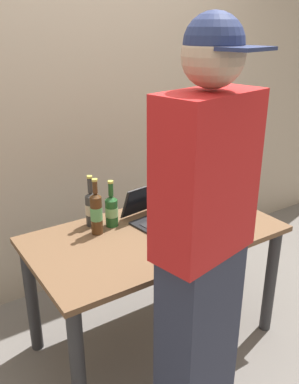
{
  "coord_description": "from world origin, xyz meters",
  "views": [
    {
      "loc": [
        -1.16,
        -1.7,
        1.82
      ],
      "look_at": [
        -0.04,
        0.0,
        0.99
      ],
      "focal_mm": 38.68,
      "sensor_mm": 36.0,
      "label": 1
    }
  ],
  "objects_px": {
    "laptop": "(158,213)",
    "person_figure": "(202,255)",
    "coffee_mug": "(218,211)",
    "beer_bottle_green": "(112,210)",
    "beer_bottle_amber": "(91,207)",
    "beer_bottle_brown": "(96,212)"
  },
  "relations": [
    {
      "from": "beer_bottle_amber",
      "to": "person_figure",
      "type": "height_order",
      "value": "person_figure"
    },
    {
      "from": "beer_bottle_green",
      "to": "beer_bottle_amber",
      "type": "xyz_separation_m",
      "value": [
        -0.09,
        0.07,
        0.01
      ]
    },
    {
      "from": "laptop",
      "to": "person_figure",
      "type": "bearing_deg",
      "value": -111.73
    },
    {
      "from": "laptop",
      "to": "person_figure",
      "type": "height_order",
      "value": "person_figure"
    },
    {
      "from": "beer_bottle_brown",
      "to": "coffee_mug",
      "type": "height_order",
      "value": "beer_bottle_brown"
    },
    {
      "from": "beer_bottle_green",
      "to": "beer_bottle_brown",
      "type": "distance_m",
      "value": 0.12
    },
    {
      "from": "person_figure",
      "to": "coffee_mug",
      "type": "distance_m",
      "value": 0.84
    },
    {
      "from": "laptop",
      "to": "beer_bottle_green",
      "type": "bearing_deg",
      "value": 162.03
    },
    {
      "from": "person_figure",
      "to": "beer_bottle_brown",
      "type": "bearing_deg",
      "value": 95.7
    },
    {
      "from": "beer_bottle_green",
      "to": "coffee_mug",
      "type": "distance_m",
      "value": 0.63
    },
    {
      "from": "person_figure",
      "to": "laptop",
      "type": "bearing_deg",
      "value": 68.27
    },
    {
      "from": "person_figure",
      "to": "coffee_mug",
      "type": "relative_size",
      "value": 14.63
    },
    {
      "from": "beer_bottle_green",
      "to": "coffee_mug",
      "type": "height_order",
      "value": "beer_bottle_green"
    },
    {
      "from": "laptop",
      "to": "beer_bottle_brown",
      "type": "relative_size",
      "value": 1.16
    },
    {
      "from": "beer_bottle_green",
      "to": "person_figure",
      "type": "xyz_separation_m",
      "value": [
        -0.03,
        -0.83,
        0.13
      ]
    },
    {
      "from": "beer_bottle_green",
      "to": "beer_bottle_brown",
      "type": "xyz_separation_m",
      "value": [
        -0.11,
        -0.04,
        0.03
      ]
    },
    {
      "from": "laptop",
      "to": "person_figure",
      "type": "relative_size",
      "value": 0.2
    },
    {
      "from": "laptop",
      "to": "person_figure",
      "type": "xyz_separation_m",
      "value": [
        -0.3,
        -0.74,
        0.18
      ]
    },
    {
      "from": "beer_bottle_green",
      "to": "beer_bottle_brown",
      "type": "relative_size",
      "value": 0.86
    },
    {
      "from": "beer_bottle_brown",
      "to": "person_figure",
      "type": "bearing_deg",
      "value": -84.3
    },
    {
      "from": "laptop",
      "to": "beer_bottle_green",
      "type": "height_order",
      "value": "beer_bottle_green"
    },
    {
      "from": "person_figure",
      "to": "coffee_mug",
      "type": "height_order",
      "value": "person_figure"
    }
  ]
}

